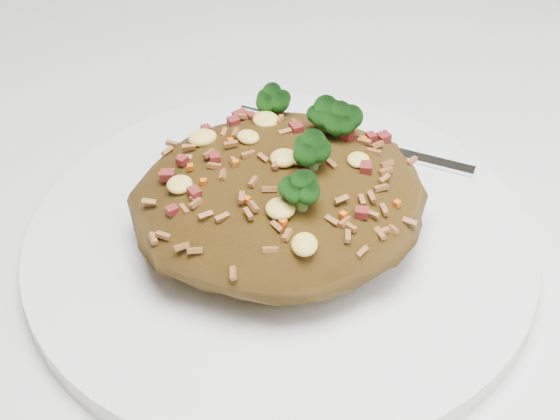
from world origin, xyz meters
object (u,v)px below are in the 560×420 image
Objects in this scene: plate at (280,239)px; fried_rice at (281,186)px; dining_table at (271,269)px; fork at (361,144)px.

fried_rice reaches higher than plate.
dining_table is 0.12m from fork.
fried_rice is at bearing -99.41° from fork.
plate is 0.10m from fork.
dining_table is 0.12m from plate.
dining_table is at bearing -149.77° from fork.
fork is at bearing 41.92° from fried_rice.
dining_table is 8.82× the size of fork.
fried_rice is 1.18× the size of fork.
fried_rice is at bearing -99.61° from dining_table.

